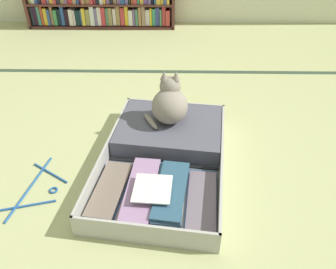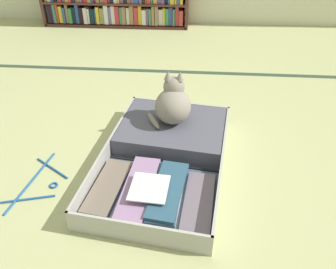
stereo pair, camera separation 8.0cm
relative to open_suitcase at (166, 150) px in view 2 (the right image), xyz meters
name	(u,v)px [view 2 (the right image)]	position (x,y,z in m)	size (l,w,h in m)	color
ground_plane	(142,168)	(-0.12, -0.10, -0.05)	(10.00, 10.00, 0.00)	#B6BA7D
tatami_border	(163,71)	(-0.12, 1.06, -0.05)	(4.80, 0.05, 0.00)	#324534
open_suitcase	(166,150)	(0.00, 0.00, 0.00)	(0.72, 1.03, 0.11)	#B5B3AE
black_cat	(173,103)	(0.02, 0.20, 0.17)	(0.26, 0.23, 0.28)	gray
clothes_hanger	(39,182)	(-0.60, -0.25, -0.04)	(0.26, 0.44, 0.01)	#1F539A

